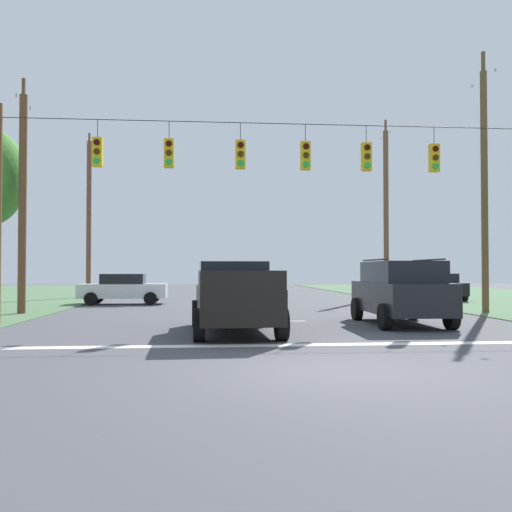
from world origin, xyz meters
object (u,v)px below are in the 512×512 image
Objects in this scene: utility_pole_far_right at (386,211)px; utility_pole_mid_left at (23,200)px; pickup_truck at (234,297)px; distant_car_oncoming at (438,286)px; overhead_signal_span at (269,199)px; suv_black at (400,291)px; distant_car_crossing_white at (123,288)px; utility_pole_far_left at (89,217)px; utility_pole_mid_right at (484,186)px.

utility_pole_mid_left is at bearing -146.38° from utility_pole_far_right.
pickup_truck is 19.63m from distant_car_oncoming.
pickup_truck is at bearing -118.56° from utility_pole_far_right.
suv_black is (4.01, -1.31, -3.02)m from overhead_signal_span.
overhead_signal_span is at bearing 161.86° from suv_black.
distant_car_crossing_white is at bearing 121.36° from overhead_signal_span.
distant_car_oncoming is 22.06m from utility_pole_mid_left.
utility_pole_far_left reaches higher than utility_pole_mid_left.
utility_pole_far_left reaches higher than distant_car_crossing_white.
utility_pole_mid_left is 0.89× the size of utility_pole_far_left.
suv_black is at bearing -22.08° from utility_pole_mid_left.
suv_black is at bearing 18.48° from pickup_truck.
utility_pole_mid_left is at bearing -115.92° from distant_car_crossing_white.
utility_pole_mid_right reaches higher than suv_black.
utility_pole_mid_right is (-1.94, -9.29, 4.27)m from distant_car_oncoming.
distant_car_crossing_white is 0.47× the size of utility_pole_mid_left.
utility_pole_far_right is (9.29, 16.36, 1.35)m from overhead_signal_span.
overhead_signal_span is at bearing -131.68° from distant_car_oncoming.
distant_car_oncoming is 6.41m from utility_pole_far_right.
pickup_truck is 11.22m from utility_pole_mid_left.
overhead_signal_span is at bearing -161.68° from utility_pole_mid_right.
pickup_truck is at bearing -68.45° from utility_pole_far_left.
pickup_truck is at bearing -128.53° from distant_car_oncoming.
overhead_signal_span is 1.72× the size of utility_pole_far_left.
utility_pole_mid_left reaches higher than overhead_signal_span.
overhead_signal_span is 1.69× the size of utility_pole_mid_right.
pickup_truck is (-1.30, -3.09, -3.12)m from overhead_signal_span.
utility_pole_mid_right is 0.93× the size of utility_pole_far_right.
utility_pole_far_left is (-8.11, 20.54, 4.07)m from pickup_truck.
utility_pole_mid_right is 13.40m from utility_pole_far_right.
utility_pole_far_right is 22.25m from utility_pole_mid_left.
distant_car_crossing_white is at bearing 154.52° from utility_pole_mid_right.
distant_car_oncoming is at bearing -14.29° from utility_pole_far_left.
suv_black is 0.47× the size of utility_pole_far_left.
distant_car_oncoming is at bearing 78.20° from utility_pole_mid_right.
overhead_signal_span is 19.85m from utility_pole_far_left.
utility_pole_mid_left is at bearing 157.92° from suv_black.
utility_pole_mid_left is at bearing -89.19° from utility_pole_far_left.
overhead_signal_span is at bearing -119.58° from utility_pole_far_right.
utility_pole_far_right is at bearing 88.69° from utility_pole_mid_right.
utility_pole_far_right reaches higher than utility_pole_far_left.
suv_black is 0.43× the size of utility_pole_far_right.
overhead_signal_span is 18.87m from utility_pole_far_right.
utility_pole_far_right is (0.31, 13.39, 0.37)m from utility_pole_mid_right.
distant_car_oncoming is 0.42× the size of utility_pole_mid_right.
utility_pole_far_right is 1.10× the size of utility_pole_far_left.
utility_pole_mid_left is at bearing -157.83° from distant_car_oncoming.
utility_pole_mid_right is at bearing -25.48° from distant_car_crossing_white.
distant_car_oncoming is at bearing 51.47° from pickup_truck.
pickup_truck is 22.60m from utility_pole_far_right.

